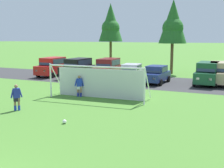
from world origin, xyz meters
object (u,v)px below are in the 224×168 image
(player_winger_left, at_px, (79,86))
(parked_car_slot_center_right, at_px, (156,74))
(parked_car_slot_left, at_px, (78,68))
(soccer_goal, at_px, (99,81))
(player_midfield_center, at_px, (17,97))
(parked_car_slot_right, at_px, (208,73))
(parked_car_slot_center_left, at_px, (108,68))
(parked_car_slot_far_left, at_px, (52,66))
(parked_car_slot_center, at_px, (131,72))
(soccer_ball, at_px, (65,122))
(parked_car_slot_far_right, at_px, (220,73))

(player_winger_left, height_order, parked_car_slot_center_right, parked_car_slot_center_right)
(parked_car_slot_left, bearing_deg, soccer_goal, -51.12)
(player_midfield_center, distance_m, parked_car_slot_right, 17.83)
(parked_car_slot_center_left, bearing_deg, parked_car_slot_right, -1.67)
(soccer_goal, relative_size, player_winger_left, 4.58)
(parked_car_slot_far_left, bearing_deg, parked_car_slot_center, 2.91)
(player_midfield_center, height_order, parked_car_slot_center, parked_car_slot_center)
(parked_car_slot_far_left, distance_m, parked_car_slot_center_right, 12.41)
(player_midfield_center, relative_size, parked_car_slot_center, 0.38)
(player_winger_left, xyz_separation_m, parked_car_slot_right, (8.36, 9.71, 0.29))
(parked_car_slot_far_left, relative_size, parked_car_slot_center_right, 1.08)
(player_midfield_center, relative_size, parked_car_slot_center_left, 0.35)
(parked_car_slot_far_left, bearing_deg, parked_car_slot_center_left, 10.04)
(soccer_goal, bearing_deg, soccer_ball, -79.81)
(parked_car_slot_far_left, relative_size, parked_car_slot_left, 0.99)
(soccer_goal, xyz_separation_m, parked_car_slot_far_left, (-10.42, 8.76, -0.18))
(parked_car_slot_left, distance_m, parked_car_slot_center_right, 8.94)
(parked_car_slot_center, bearing_deg, soccer_ball, -82.71)
(player_midfield_center, xyz_separation_m, parked_car_slot_far_right, (10.84, 15.45, 0.29))
(soccer_ball, distance_m, parked_car_slot_center_right, 15.04)
(parked_car_slot_center_right, xyz_separation_m, parked_car_slot_right, (4.73, 1.03, 0.24))
(soccer_ball, distance_m, parked_car_slot_far_right, 17.88)
(player_winger_left, relative_size, parked_car_slot_far_left, 0.35)
(parked_car_slot_left, distance_m, parked_car_slot_center_left, 3.37)
(soccer_goal, distance_m, parked_car_slot_left, 11.07)
(soccer_ball, bearing_deg, parked_car_slot_left, 118.33)
(player_midfield_center, xyz_separation_m, parked_car_slot_center_right, (5.06, 13.87, 0.05))
(parked_car_slot_center, bearing_deg, player_midfield_center, -98.71)
(player_midfield_center, bearing_deg, parked_car_slot_center, 81.29)
(soccer_ball, height_order, player_winger_left, player_winger_left)
(player_midfield_center, bearing_deg, player_winger_left, 74.52)
(player_midfield_center, distance_m, parked_car_slot_center, 14.69)
(player_winger_left, distance_m, parked_car_slot_center, 9.37)
(parked_car_slot_far_left, height_order, parked_car_slot_center_right, parked_car_slot_far_left)
(parked_car_slot_far_right, bearing_deg, soccer_ball, -111.73)
(player_winger_left, distance_m, parked_car_slot_right, 12.82)
(soccer_ball, xyz_separation_m, parked_car_slot_center_right, (0.84, 15.00, 0.77))
(parked_car_slot_center, height_order, parked_car_slot_far_right, parked_car_slot_far_right)
(player_winger_left, distance_m, parked_car_slot_far_left, 12.47)
(player_winger_left, relative_size, parked_car_slot_right, 0.35)
(player_winger_left, relative_size, parked_car_slot_center_left, 0.35)
(parked_car_slot_center, bearing_deg, parked_car_slot_left, -174.12)
(soccer_goal, bearing_deg, parked_car_slot_center, 95.26)
(parked_car_slot_center_left, xyz_separation_m, parked_car_slot_right, (10.56, -0.31, 0.00))
(parked_car_slot_center_right, xyz_separation_m, parked_car_slot_far_right, (5.77, 1.58, 0.24))
(parked_car_slot_center_right, bearing_deg, parked_car_slot_right, 12.23)
(parked_car_slot_left, bearing_deg, parked_car_slot_far_left, 177.66)
(player_winger_left, xyz_separation_m, parked_car_slot_center, (0.79, 9.34, 0.05))
(parked_car_slot_center, bearing_deg, parked_car_slot_far_left, -177.09)
(parked_car_slot_center_left, bearing_deg, soccer_ball, -73.00)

